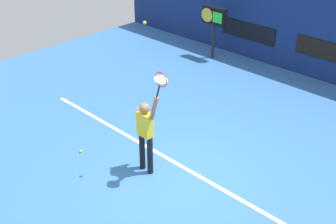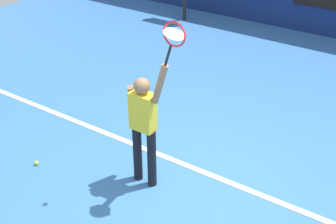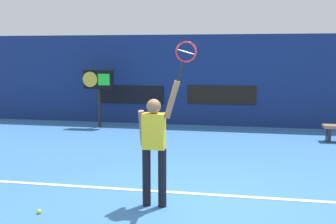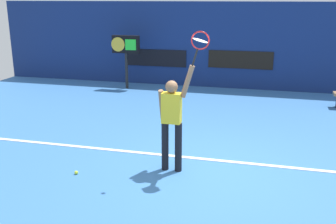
# 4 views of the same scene
# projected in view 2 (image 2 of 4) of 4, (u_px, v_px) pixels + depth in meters

# --- Properties ---
(ground_plane) EXTENTS (18.00, 18.00, 0.00)m
(ground_plane) POSITION_uv_depth(u_px,v_px,m) (190.00, 190.00, 6.42)
(ground_plane) COLOR #3870B2
(court_baseline) EXTENTS (10.00, 0.10, 0.01)m
(court_baseline) POSITION_uv_depth(u_px,v_px,m) (205.00, 173.00, 6.74)
(court_baseline) COLOR white
(court_baseline) RESTS_ON ground_plane
(tennis_player) EXTENTS (0.65, 0.31, 1.98)m
(tennis_player) POSITION_uv_depth(u_px,v_px,m) (144.00, 123.00, 6.07)
(tennis_player) COLOR black
(tennis_player) RESTS_ON ground_plane
(tennis_racket) EXTENTS (0.39, 0.27, 0.63)m
(tennis_racket) POSITION_uv_depth(u_px,v_px,m) (173.00, 37.00, 5.14)
(tennis_racket) COLOR black
(spare_ball) EXTENTS (0.07, 0.07, 0.07)m
(spare_ball) POSITION_uv_depth(u_px,v_px,m) (37.00, 163.00, 6.90)
(spare_ball) COLOR #CCE033
(spare_ball) RESTS_ON ground_plane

